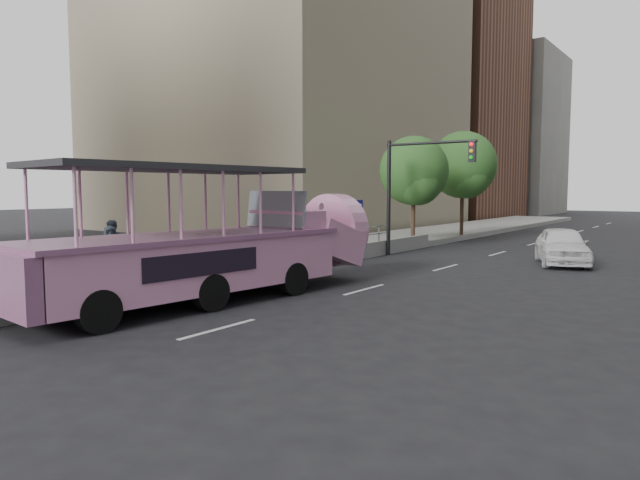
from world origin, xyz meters
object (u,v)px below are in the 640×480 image
(duck_boat, at_px, (220,250))
(street_tree_far, at_px, (464,167))
(traffic_signal, at_px, (413,178))
(pedestrian_mid, at_px, (114,246))
(car, at_px, (562,246))
(pedestrian_far, at_px, (110,251))
(parking_sign, at_px, (357,222))
(street_tree_near, at_px, (415,173))

(duck_boat, relative_size, street_tree_far, 1.71)
(traffic_signal, bearing_deg, pedestrian_mid, -112.15)
(duck_boat, xyz_separation_m, pedestrian_mid, (-5.03, 0.12, -0.18))
(car, bearing_deg, pedestrian_far, -147.58)
(duck_boat, xyz_separation_m, car, (5.86, 13.14, -0.57))
(pedestrian_mid, height_order, pedestrian_far, pedestrian_mid)
(duck_boat, relative_size, pedestrian_far, 7.01)
(traffic_signal, relative_size, street_tree_far, 0.81)
(pedestrian_mid, xyz_separation_m, parking_sign, (3.53, 9.32, 0.48))
(pedestrian_mid, bearing_deg, traffic_signal, 14.84)
(street_tree_near, bearing_deg, traffic_signal, -65.02)
(car, bearing_deg, street_tree_far, 111.42)
(pedestrian_far, height_order, traffic_signal, traffic_signal)
(pedestrian_mid, height_order, traffic_signal, traffic_signal)
(duck_boat, height_order, car, duck_boat)
(duck_boat, height_order, parking_sign, duck_boat)
(traffic_signal, distance_m, street_tree_far, 9.57)
(pedestrian_far, bearing_deg, pedestrian_mid, 68.15)
(duck_boat, distance_m, car, 14.40)
(street_tree_near, bearing_deg, street_tree_far, 88.09)
(duck_boat, relative_size, traffic_signal, 2.11)
(pedestrian_mid, distance_m, street_tree_near, 15.85)
(parking_sign, distance_m, street_tree_near, 6.37)
(pedestrian_far, height_order, street_tree_far, street_tree_far)
(street_tree_far, bearing_deg, pedestrian_mid, -99.15)
(pedestrian_mid, relative_size, pedestrian_far, 1.08)
(traffic_signal, bearing_deg, duck_boat, -89.02)
(pedestrian_far, bearing_deg, car, -17.60)
(car, xyz_separation_m, street_tree_near, (-7.67, 2.27, 3.06))
(pedestrian_mid, height_order, parking_sign, parking_sign)
(pedestrian_far, xyz_separation_m, traffic_signal, (4.15, 12.45, 2.41))
(traffic_signal, relative_size, street_tree_near, 0.91)
(car, bearing_deg, duck_boat, -134.73)
(street_tree_near, height_order, street_tree_far, street_tree_far)
(car, bearing_deg, parking_sign, -173.98)
(car, bearing_deg, street_tree_near, 142.86)
(pedestrian_far, xyz_separation_m, street_tree_far, (2.76, 21.87, 3.22))
(parking_sign, bearing_deg, pedestrian_far, -106.10)
(duck_boat, distance_m, traffic_signal, 12.17)
(pedestrian_mid, height_order, street_tree_far, street_tree_far)
(parking_sign, height_order, traffic_signal, traffic_signal)
(traffic_signal, bearing_deg, street_tree_far, 98.43)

